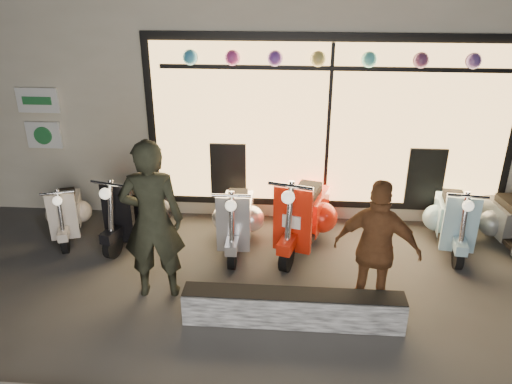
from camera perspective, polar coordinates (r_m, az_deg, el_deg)
ground at (r=6.40m, az=1.10°, el=-10.89°), size 40.00×40.00×0.00m
shop_building at (r=10.34m, az=2.93°, el=15.39°), size 10.20×6.23×4.20m
graffiti_barrier at (r=5.75m, az=4.22°, el=-13.09°), size 2.46×0.28×0.40m
scooter_silver at (r=7.22m, az=-2.19°, el=-2.80°), size 0.45×1.40×1.01m
scooter_red at (r=7.23m, az=5.55°, el=-2.32°), size 0.81×1.62×1.16m
scooter_black at (r=7.64m, az=-13.06°, el=-1.70°), size 0.72×1.48×1.05m
scooter_cream at (r=8.01m, az=-20.78°, el=-2.02°), size 0.65×1.22×0.88m
scooter_blue at (r=7.74m, az=21.55°, el=-2.66°), size 0.56×1.41×1.00m
scooter_grey at (r=7.97m, az=27.18°, el=-2.97°), size 0.55×1.39×0.99m
man at (r=5.93m, az=-11.77°, el=-3.23°), size 0.78×0.57×1.99m
woman at (r=5.74m, az=13.65°, el=-6.38°), size 1.04×0.65×1.64m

